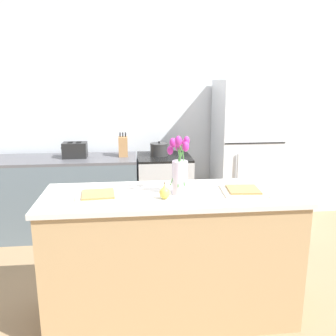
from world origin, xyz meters
TOP-DOWN VIEW (x-y plane):
  - ground_plane at (0.00, 0.00)m, footprint 10.00×10.00m
  - back_wall at (0.00, 2.00)m, footprint 5.20×0.08m
  - kitchen_island at (0.00, 0.00)m, footprint 1.80×0.66m
  - back_counter at (-1.06, 1.60)m, footprint 1.68×0.60m
  - stove_range at (0.10, 1.60)m, footprint 0.60×0.61m
  - refrigerator at (1.05, 1.60)m, footprint 0.68×0.67m
  - flower_vase at (0.05, -0.02)m, footprint 0.15×0.17m
  - pear_figurine at (-0.06, -0.12)m, footprint 0.07×0.07m
  - plate_setting_left at (-0.50, -0.02)m, footprint 0.32×0.32m
  - plate_setting_right at (0.50, -0.02)m, footprint 0.32×0.32m
  - toaster at (-0.89, 1.61)m, footprint 0.28×0.18m
  - cooking_pot at (0.05, 1.63)m, footprint 0.21×0.21m
  - knife_block at (-0.36, 1.63)m, footprint 0.10×0.14m

SIDE VIEW (x-z plane):
  - ground_plane at x=0.00m, z-range 0.00..0.00m
  - stove_range at x=0.10m, z-range 0.00..0.89m
  - back_counter at x=-1.06m, z-range 0.00..0.89m
  - kitchen_island at x=0.00m, z-range 0.00..0.96m
  - refrigerator at x=1.05m, z-range 0.00..1.74m
  - cooking_pot at x=0.05m, z-range 0.88..1.05m
  - plate_setting_left at x=-0.50m, z-range 0.96..0.98m
  - plate_setting_right at x=0.50m, z-range 0.96..0.98m
  - toaster at x=-0.89m, z-range 0.89..1.07m
  - pear_figurine at x=-0.06m, z-range 0.95..1.06m
  - knife_block at x=-0.36m, z-range 0.87..1.14m
  - flower_vase at x=0.05m, z-range 0.92..1.34m
  - back_wall at x=0.00m, z-range 0.00..2.70m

